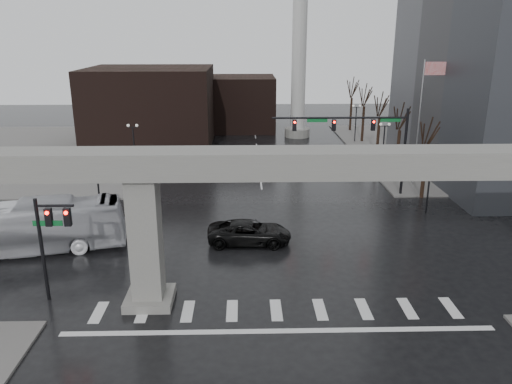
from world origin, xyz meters
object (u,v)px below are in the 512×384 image
signal_mast_arm (364,133)px  pickup_truck (249,232)px  city_bus (27,227)px  far_car (245,166)px

signal_mast_arm → pickup_truck: (-10.33, -10.73, -5.01)m
pickup_truck → city_bus: bearing=95.4°
city_bus → far_car: size_ratio=3.39×
signal_mast_arm → city_bus: 28.34m
city_bus → far_car: bearing=-47.9°
pickup_truck → far_car: pickup_truck is taller
signal_mast_arm → pickup_truck: bearing=-133.9°
far_car → signal_mast_arm: bearing=-38.7°
signal_mast_arm → pickup_truck: signal_mast_arm is taller
pickup_truck → signal_mast_arm: bearing=-42.5°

